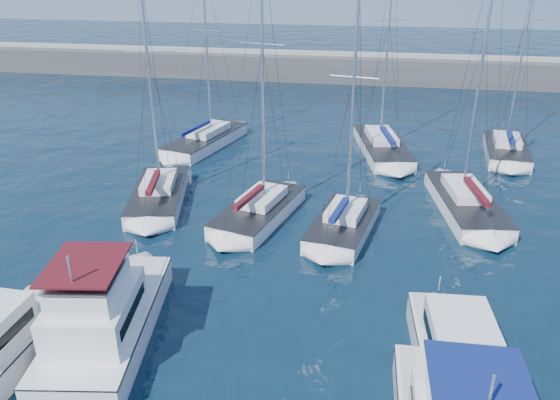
% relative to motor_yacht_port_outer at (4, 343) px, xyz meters
% --- Properties ---
extents(ground, '(220.00, 220.00, 0.00)m').
position_rel_motor_yacht_port_outer_xyz_m(ground, '(11.72, 3.47, -0.94)').
color(ground, black).
rests_on(ground, ground).
extents(breakwater, '(160.00, 6.00, 4.45)m').
position_rel_motor_yacht_port_outer_xyz_m(breakwater, '(11.72, 55.47, 0.11)').
color(breakwater, '#424244').
rests_on(breakwater, ground).
extents(motor_yacht_port_outer, '(2.60, 6.40, 3.20)m').
position_rel_motor_yacht_port_outer_xyz_m(motor_yacht_port_outer, '(0.00, 0.00, 0.00)').
color(motor_yacht_port_outer, silver).
rests_on(motor_yacht_port_outer, ground).
extents(motor_yacht_port_inner, '(4.83, 9.35, 4.69)m').
position_rel_motor_yacht_port_outer_xyz_m(motor_yacht_port_inner, '(3.23, 1.82, 0.19)').
color(motor_yacht_port_inner, silver).
rests_on(motor_yacht_port_inner, ground).
extents(motor_yacht_stbd_outer, '(3.14, 6.35, 3.20)m').
position_rel_motor_yacht_port_outer_xyz_m(motor_yacht_stbd_outer, '(17.12, 2.52, -0.00)').
color(motor_yacht_stbd_outer, silver).
rests_on(motor_yacht_stbd_outer, ground).
extents(sailboat_mid_a, '(4.74, 8.47, 15.12)m').
position_rel_motor_yacht_port_outer_xyz_m(sailboat_mid_a, '(0.27, 15.44, -0.41)').
color(sailboat_mid_a, silver).
rests_on(sailboat_mid_a, ground).
extents(sailboat_mid_b, '(4.85, 8.17, 16.45)m').
position_rel_motor_yacht_port_outer_xyz_m(sailboat_mid_b, '(7.14, 14.20, -0.39)').
color(sailboat_mid_b, silver).
rests_on(sailboat_mid_b, ground).
extents(sailboat_mid_c, '(4.21, 7.17, 14.10)m').
position_rel_motor_yacht_port_outer_xyz_m(sailboat_mid_c, '(12.28, 13.22, -0.41)').
color(sailboat_mid_c, silver).
rests_on(sailboat_mid_c, ground).
extents(sailboat_mid_d, '(4.49, 9.23, 17.26)m').
position_rel_motor_yacht_port_outer_xyz_m(sailboat_mid_d, '(19.61, 17.48, -0.40)').
color(sailboat_mid_d, silver).
rests_on(sailboat_mid_d, ground).
extents(sailboat_back_a, '(5.33, 9.70, 14.75)m').
position_rel_motor_yacht_port_outer_xyz_m(sailboat_back_a, '(-0.04, 26.97, -0.43)').
color(sailboat_back_a, silver).
rests_on(sailboat_back_a, ground).
extents(sailboat_back_b, '(5.03, 9.94, 16.28)m').
position_rel_motor_yacht_port_outer_xyz_m(sailboat_back_b, '(14.47, 27.72, -0.42)').
color(sailboat_back_b, silver).
rests_on(sailboat_back_b, ground).
extents(sailboat_back_c, '(3.83, 7.71, 16.66)m').
position_rel_motor_yacht_port_outer_xyz_m(sailboat_back_c, '(24.16, 28.41, -0.39)').
color(sailboat_back_c, silver).
rests_on(sailboat_back_c, ground).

